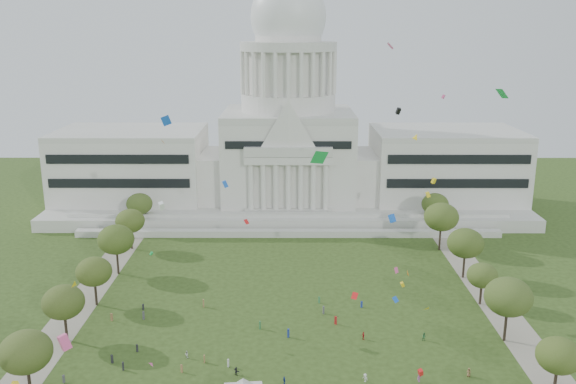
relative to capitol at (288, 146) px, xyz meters
name	(u,v)px	position (x,y,z in m)	size (l,w,h in m)	color
capitol	(288,146)	(0.00, 0.00, 0.00)	(160.00, 64.50, 91.30)	beige
path_left	(74,312)	(-48.00, -83.59, -22.28)	(8.00, 160.00, 0.04)	gray
path_right	(502,313)	(48.00, -83.59, -22.28)	(8.00, 160.00, 0.04)	gray
row_tree_l_1	(26,352)	(-44.07, -116.55, -13.34)	(8.86, 8.86, 12.59)	black
row_tree_r_1	(559,356)	(46.22, -115.34, -14.64)	(7.58, 7.58, 10.78)	black
row_tree_l_2	(63,302)	(-45.04, -96.29, -13.79)	(8.42, 8.42, 11.97)	black
row_tree_r_2	(508,297)	(44.17, -96.15, -12.64)	(9.55, 9.55, 13.58)	black
row_tree_l_3	(94,272)	(-44.09, -79.67, -14.09)	(8.12, 8.12, 11.55)	black
row_tree_r_3	(482,276)	(44.40, -79.10, -15.21)	(7.01, 7.01, 9.98)	black
row_tree_l_4	(116,240)	(-44.08, -61.17, -12.90)	(9.29, 9.29, 13.21)	black
row_tree_r_4	(466,243)	(44.76, -63.55, -13.01)	(9.19, 9.19, 13.06)	black
row_tree_l_5	(130,221)	(-45.22, -42.58, -13.88)	(8.33, 8.33, 11.85)	black
row_tree_r_5	(441,217)	(43.49, -43.40, -12.37)	(9.82, 9.82, 13.96)	black
row_tree_l_6	(139,204)	(-46.87, -24.45, -14.02)	(8.19, 8.19, 11.64)	black
row_tree_r_6	(435,204)	(45.96, -25.46, -13.79)	(8.42, 8.42, 11.97)	black
person_0	(469,372)	(33.12, -109.50, -21.42)	(0.85, 0.55, 1.74)	olive
person_2	(424,337)	(27.81, -96.28, -21.40)	(0.87, 0.54, 1.80)	#33723F
person_3	(365,378)	(13.96, -111.31, -21.47)	(1.06, 0.55, 1.65)	silver
person_4	(284,381)	(-0.61, -112.12, -21.51)	(0.92, 0.50, 1.56)	navy
person_5	(236,371)	(-9.45, -109.01, -21.53)	(1.43, 0.56, 1.54)	#26262B
person_8	(187,354)	(-19.52, -103.05, -21.54)	(0.74, 0.45, 1.51)	silver
person_9	(419,377)	(23.73, -111.27, -21.40)	(1.16, 0.60, 1.80)	#994C8C
person_10	(363,336)	(15.47, -95.81, -21.44)	(1.00, 0.55, 1.71)	#B21E1E
distant_crowd	(227,344)	(-12.09, -99.36, -21.43)	(63.15, 43.38, 1.89)	#4C4C51
kite_swarm	(310,226)	(4.03, -104.63, 4.97)	(86.29, 103.94, 66.98)	#E54C8C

